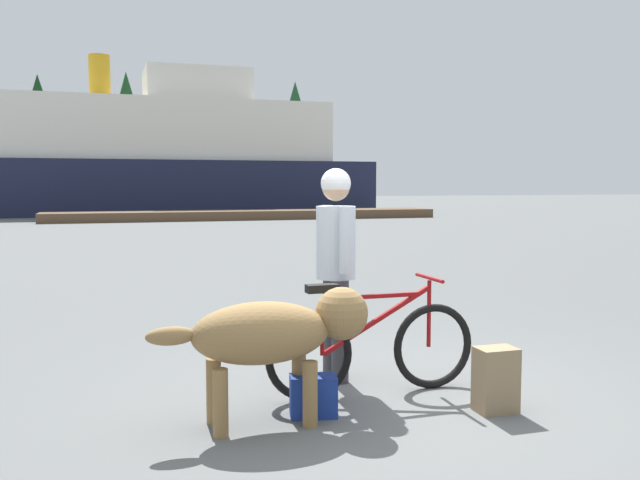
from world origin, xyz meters
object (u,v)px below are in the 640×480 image
(person_cyclist, at_px, (336,253))
(ferry_boat, at_px, (157,160))
(handbag_pannier, at_px, (313,396))
(sailboat_moored, at_px, (119,202))
(backpack, at_px, (496,380))
(bicycle, at_px, (371,347))
(dog, at_px, (275,333))

(person_cyclist, relative_size, ferry_boat, 0.07)
(handbag_pannier, bearing_deg, sailboat_moored, 90.53)
(backpack, distance_m, handbag_pannier, 1.29)
(bicycle, relative_size, dog, 1.13)
(person_cyclist, relative_size, handbag_pannier, 5.39)
(handbag_pannier, height_order, ferry_boat, ferry_boat)
(sailboat_moored, bearing_deg, backpack, -87.66)
(backpack, xyz_separation_m, handbag_pannier, (-1.25, 0.30, -0.08))
(bicycle, height_order, dog, dog)
(bicycle, xyz_separation_m, person_cyclist, (-0.12, 0.48, 0.67))
(bicycle, xyz_separation_m, dog, (-0.84, -0.38, 0.24))
(sailboat_moored, bearing_deg, dog, -89.88)
(person_cyclist, height_order, backpack, person_cyclist)
(handbag_pannier, bearing_deg, ferry_boat, 87.37)
(bicycle, relative_size, handbag_pannier, 5.26)
(handbag_pannier, bearing_deg, person_cyclist, 61.35)
(bicycle, relative_size, sailboat_moored, 0.22)
(person_cyclist, height_order, sailboat_moored, sailboat_moored)
(backpack, distance_m, sailboat_moored, 39.49)
(ferry_boat, relative_size, sailboat_moored, 3.08)
(dog, distance_m, handbag_pannier, 0.55)
(backpack, distance_m, ferry_boat, 34.38)
(person_cyclist, bearing_deg, backpack, -54.00)
(handbag_pannier, xyz_separation_m, sailboat_moored, (-0.36, 39.16, 0.36))
(bicycle, xyz_separation_m, sailboat_moored, (-0.92, 38.83, 0.14))
(dog, distance_m, sailboat_moored, 39.21)
(bicycle, bearing_deg, backpack, -42.48)
(handbag_pannier, xyz_separation_m, ferry_boat, (1.56, 33.97, 2.79))
(person_cyclist, xyz_separation_m, ferry_boat, (1.12, 33.16, 1.89))
(bicycle, bearing_deg, dog, -155.60)
(bicycle, height_order, handbag_pannier, bicycle)
(dog, distance_m, ferry_boat, 34.15)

